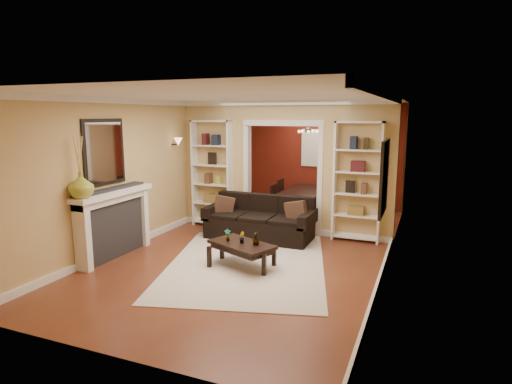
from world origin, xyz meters
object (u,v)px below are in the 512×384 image
at_px(coffee_table, 242,255).
at_px(fireplace, 115,224).
at_px(sofa, 259,218).
at_px(dining_table, 306,202).
at_px(bookshelf_right, 357,182).
at_px(bookshelf_left, 213,174).

distance_m(coffee_table, fireplace, 2.26).
height_order(sofa, coffee_table, sofa).
xyz_separation_m(fireplace, dining_table, (2.16, 4.34, -0.28)).
bearing_deg(coffee_table, sofa, 125.19).
bearing_deg(sofa, fireplace, -133.68).
height_order(bookshelf_right, dining_table, bookshelf_right).
bearing_deg(bookshelf_left, bookshelf_right, 0.00).
distance_m(bookshelf_left, fireplace, 2.65).
bearing_deg(dining_table, sofa, 172.94).
distance_m(sofa, fireplace, 2.70).
xyz_separation_m(sofa, dining_table, (0.30, 2.39, -0.11)).
bearing_deg(fireplace, coffee_table, 9.23).
relative_size(coffee_table, dining_table, 0.61).
relative_size(fireplace, dining_table, 0.98).
bearing_deg(bookshelf_left, dining_table, 48.21).
height_order(sofa, bookshelf_left, bookshelf_left).
bearing_deg(bookshelf_left, coffee_table, -52.73).
xyz_separation_m(coffee_table, bookshelf_left, (-1.65, 2.17, 0.95)).
xyz_separation_m(bookshelf_left, dining_table, (1.62, 1.81, -0.85)).
xyz_separation_m(sofa, coffee_table, (0.33, -1.59, -0.22)).
height_order(coffee_table, bookshelf_left, bookshelf_left).
height_order(coffee_table, dining_table, dining_table).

